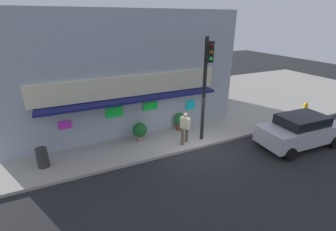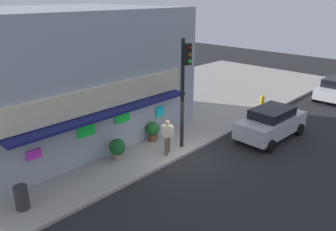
# 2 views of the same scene
# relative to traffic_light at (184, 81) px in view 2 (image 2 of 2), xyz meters

# --- Properties ---
(ground_plane) EXTENTS (62.88, 62.88, 0.00)m
(ground_plane) POSITION_rel_traffic_light_xyz_m (-0.71, -0.58, -3.52)
(ground_plane) COLOR #232326
(sidewalk) EXTENTS (41.92, 12.47, 0.14)m
(sidewalk) POSITION_rel_traffic_light_xyz_m (-0.71, 5.66, -3.45)
(sidewalk) COLOR #A39E93
(sidewalk) RESTS_ON ground_plane
(corner_building) EXTENTS (12.68, 9.87, 6.51)m
(corner_building) POSITION_rel_traffic_light_xyz_m (-3.19, 6.46, -0.13)
(corner_building) COLOR #9EA8B2
(corner_building) RESTS_ON sidewalk
(traffic_light) EXTENTS (0.32, 0.58, 5.29)m
(traffic_light) POSITION_rel_traffic_light_xyz_m (0.00, 0.00, 0.00)
(traffic_light) COLOR black
(traffic_light) RESTS_ON sidewalk
(fire_hydrant) EXTENTS (0.53, 0.29, 0.77)m
(fire_hydrant) POSITION_rel_traffic_light_xyz_m (8.51, 0.35, -3.02)
(fire_hydrant) COLOR gold
(fire_hydrant) RESTS_ON sidewalk
(trash_can) EXTENTS (0.48, 0.48, 0.89)m
(trash_can) POSITION_rel_traffic_light_xyz_m (-7.69, 0.80, -2.94)
(trash_can) COLOR #2D2D2D
(trash_can) RESTS_ON sidewalk
(pedestrian) EXTENTS (0.57, 0.59, 1.70)m
(pedestrian) POSITION_rel_traffic_light_xyz_m (-1.05, 0.07, -2.44)
(pedestrian) COLOR brown
(pedestrian) RESTS_ON sidewalk
(potted_plant_by_doorway) EXTENTS (0.76, 0.76, 1.01)m
(potted_plant_by_doorway) POSITION_rel_traffic_light_xyz_m (-3.07, 1.30, -2.80)
(potted_plant_by_doorway) COLOR gray
(potted_plant_by_doorway) RESTS_ON sidewalk
(potted_plant_by_window) EXTENTS (0.70, 0.70, 1.02)m
(potted_plant_by_window) POSITION_rel_traffic_light_xyz_m (-0.49, 1.65, -2.81)
(potted_plant_by_window) COLOR brown
(potted_plant_by_window) RESTS_ON sidewalk
(parked_car_white) EXTENTS (3.95, 1.96, 1.61)m
(parked_car_white) POSITION_rel_traffic_light_xyz_m (13.82, -2.51, -2.70)
(parked_car_white) COLOR silver
(parked_car_white) RESTS_ON ground_plane
(parked_car_silver) EXTENTS (4.44, 2.25, 1.68)m
(parked_car_silver) POSITION_rel_traffic_light_xyz_m (4.32, -2.41, -2.65)
(parked_car_silver) COLOR #B7B7BC
(parked_car_silver) RESTS_ON ground_plane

